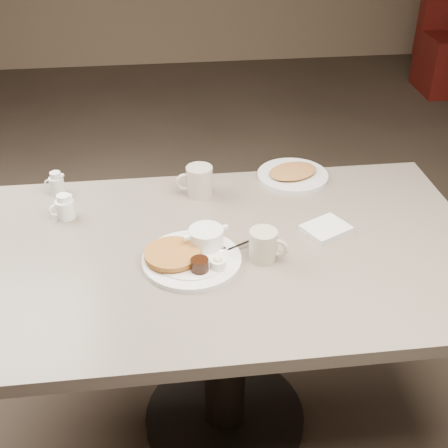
{
  "coord_description": "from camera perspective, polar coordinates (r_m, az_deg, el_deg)",
  "views": [
    {
      "loc": [
        -0.17,
        -1.38,
        1.74
      ],
      "look_at": [
        0.0,
        0.02,
        0.82
      ],
      "focal_mm": 47.51,
      "sensor_mm": 36.0,
      "label": 1
    }
  ],
  "objects": [
    {
      "name": "main_plate",
      "position": [
        1.65,
        -3.09,
        -2.85
      ],
      "size": [
        0.37,
        0.35,
        0.07
      ],
      "color": "white",
      "rests_on": "diner_table"
    },
    {
      "name": "coffee_mug_far",
      "position": [
        1.94,
        -2.47,
        4.15
      ],
      "size": [
        0.12,
        0.09,
        0.1
      ],
      "color": "#B1A798",
      "rests_on": "diner_table"
    },
    {
      "name": "coffee_mug_near",
      "position": [
        1.64,
        3.87,
        -2.01
      ],
      "size": [
        0.12,
        0.1,
        0.09
      ],
      "color": "#B0AC96",
      "rests_on": "diner_table"
    },
    {
      "name": "room",
      "position": [
        1.43,
        0.1,
        19.39
      ],
      "size": [
        7.04,
        8.04,
        2.84
      ],
      "color": "#4C3F33",
      "rests_on": "ground"
    },
    {
      "name": "napkin",
      "position": [
        1.8,
        9.78,
        -0.46
      ],
      "size": [
        0.16,
        0.15,
        0.02
      ],
      "color": "silver",
      "rests_on": "diner_table"
    },
    {
      "name": "hash_plate",
      "position": [
        2.07,
        6.63,
        4.79
      ],
      "size": [
        0.32,
        0.32,
        0.04
      ],
      "color": "beige",
      "rests_on": "diner_table"
    },
    {
      "name": "creamer_left",
      "position": [
        1.89,
        -15.1,
        1.54
      ],
      "size": [
        0.08,
        0.06,
        0.08
      ],
      "color": "white",
      "rests_on": "diner_table"
    },
    {
      "name": "creamer_right",
      "position": [
        2.02,
        -15.81,
        3.71
      ],
      "size": [
        0.07,
        0.06,
        0.08
      ],
      "color": "silver",
      "rests_on": "diner_table"
    },
    {
      "name": "diner_table",
      "position": [
        1.81,
        0.08,
        -6.71
      ],
      "size": [
        1.5,
        0.9,
        0.75
      ],
      "color": "slate",
      "rests_on": "ground"
    }
  ]
}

